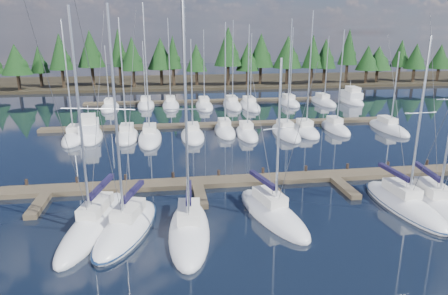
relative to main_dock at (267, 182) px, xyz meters
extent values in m
plane|color=black|center=(0.00, 12.64, -0.20)|extent=(260.00, 260.00, 0.00)
cube|color=black|center=(0.00, 72.64, 0.10)|extent=(220.00, 30.00, 0.60)
cube|color=brown|center=(0.00, 0.64, 0.00)|extent=(44.00, 2.00, 0.40)
cube|color=brown|center=(-18.00, -2.36, 0.00)|extent=(0.90, 4.00, 0.40)
cube|color=brown|center=(-12.00, -2.36, 0.00)|extent=(0.90, 4.00, 0.40)
cube|color=brown|center=(-6.00, -2.36, 0.00)|extent=(0.90, 4.00, 0.40)
cube|color=brown|center=(0.00, -2.36, 0.00)|extent=(0.90, 4.00, 0.40)
cube|color=brown|center=(6.00, -2.36, 0.00)|extent=(0.90, 4.00, 0.40)
cube|color=brown|center=(12.00, -2.36, 0.00)|extent=(0.90, 4.00, 0.40)
cylinder|color=black|center=(-20.00, 1.64, 0.25)|extent=(0.26, 0.26, 0.90)
cylinder|color=black|center=(-16.00, 1.64, 0.25)|extent=(0.26, 0.26, 0.90)
cylinder|color=black|center=(-12.00, 1.64, 0.25)|extent=(0.26, 0.26, 0.90)
cylinder|color=black|center=(-8.00, 1.64, 0.25)|extent=(0.26, 0.26, 0.90)
cylinder|color=black|center=(-4.00, 1.64, 0.25)|extent=(0.26, 0.26, 0.90)
cylinder|color=black|center=(0.00, 1.64, 0.25)|extent=(0.26, 0.26, 0.90)
cylinder|color=black|center=(4.00, 1.64, 0.25)|extent=(0.26, 0.26, 0.90)
cylinder|color=black|center=(8.00, 1.64, 0.25)|extent=(0.26, 0.26, 0.90)
cylinder|color=black|center=(12.00, 1.64, 0.25)|extent=(0.26, 0.26, 0.90)
cylinder|color=black|center=(16.00, 1.64, 0.25)|extent=(0.26, 0.26, 0.90)
cube|color=brown|center=(0.00, 22.64, 0.00)|extent=(50.00, 1.80, 0.40)
cube|color=brown|center=(0.00, 42.64, 0.00)|extent=(46.00, 1.80, 0.40)
ellipsoid|color=silver|center=(-13.41, -6.13, -0.05)|extent=(4.60, 10.82, 1.90)
cube|color=silver|center=(-13.29, -5.62, 1.15)|extent=(2.02, 3.58, 0.70)
cylinder|color=silver|center=(-13.52, -6.65, 7.30)|extent=(0.19, 0.19, 13.00)
cylinder|color=silver|center=(-13.03, -4.38, 1.90)|extent=(1.10, 4.56, 0.12)
cube|color=black|center=(-13.03, -4.38, 2.05)|extent=(1.28, 4.40, 0.30)
cylinder|color=silver|center=(-13.52, -6.65, 7.95)|extent=(2.15, 0.53, 0.07)
cylinder|color=#3F3F44|center=(-14.00, -8.86, 7.15)|extent=(0.99, 4.47, 13.31)
cylinder|color=#3F3F44|center=(-12.93, -3.92, 7.15)|extent=(1.22, 5.50, 13.31)
ellipsoid|color=silver|center=(-11.19, -7.00, -0.05)|extent=(4.99, 8.85, 1.90)
cube|color=silver|center=(-11.07, -6.60, 1.15)|extent=(2.19, 3.01, 0.70)
cylinder|color=silver|center=(-11.31, -7.41, 7.33)|extent=(0.20, 0.20, 13.07)
cylinder|color=silver|center=(-10.79, -5.63, 1.90)|extent=(1.16, 3.59, 0.12)
cube|color=black|center=(-10.79, -5.63, 2.05)|extent=(1.34, 3.49, 0.30)
cylinder|color=silver|center=(-11.31, -7.41, 7.99)|extent=(2.36, 0.76, 0.07)
cylinder|color=#3F3F44|center=(-11.82, -9.14, 7.18)|extent=(1.06, 3.51, 13.38)
cylinder|color=#3F3F44|center=(-10.68, -5.26, 7.18)|extent=(1.30, 4.32, 13.38)
ellipsoid|color=#0C1D3C|center=(-11.19, -7.00, 0.02)|extent=(5.19, 9.20, 0.18)
ellipsoid|color=silver|center=(-7.19, -7.91, -0.05)|extent=(3.26, 9.42, 1.90)
cube|color=silver|center=(-7.16, -7.45, 1.15)|extent=(1.64, 3.06, 0.70)
cylinder|color=silver|center=(-7.22, -8.37, 7.39)|extent=(0.17, 0.17, 13.18)
cylinder|color=silver|center=(-7.08, -6.34, 1.90)|extent=(0.41, 4.07, 0.12)
cube|color=black|center=(-7.08, -6.34, 2.05)|extent=(0.63, 3.90, 0.30)
cylinder|color=silver|center=(-7.22, -8.37, 8.04)|extent=(2.35, 0.24, 0.07)
cylinder|color=#3F3F44|center=(-7.37, -10.36, 7.24)|extent=(0.32, 4.00, 13.49)
cylinder|color=#3F3F44|center=(-7.05, -5.93, 7.24)|extent=(0.38, 4.92, 13.49)
ellipsoid|color=silver|center=(-1.24, -6.23, -0.05)|extent=(4.61, 9.21, 1.90)
cube|color=silver|center=(-1.35, -5.80, 1.15)|extent=(2.03, 3.09, 0.70)
cylinder|color=silver|center=(-1.13, -6.66, 5.80)|extent=(0.19, 0.19, 10.00)
cylinder|color=silver|center=(-1.61, -4.77, 1.90)|extent=(1.07, 3.81, 0.12)
cube|color=black|center=(-1.61, -4.77, 2.05)|extent=(1.25, 3.70, 0.30)
cylinder|color=silver|center=(-1.13, -6.66, 6.30)|extent=(2.20, 0.62, 0.07)
cylinder|color=#3F3F44|center=(-0.66, -8.51, 5.65)|extent=(0.97, 3.73, 10.31)
cylinder|color=#3F3F44|center=(-1.71, -4.38, 5.65)|extent=(1.19, 4.59, 10.32)
ellipsoid|color=silver|center=(8.81, -6.18, -0.05)|extent=(3.10, 9.30, 1.90)
cube|color=silver|center=(8.78, -5.72, 1.15)|extent=(1.60, 3.01, 0.70)
cylinder|color=silver|center=(8.83, -6.64, 6.47)|extent=(0.17, 0.17, 11.34)
cylinder|color=silver|center=(8.73, -4.62, 1.90)|extent=(0.32, 4.04, 0.12)
cube|color=black|center=(8.73, -4.62, 2.05)|extent=(0.54, 3.87, 0.30)
cylinder|color=silver|center=(8.83, -6.64, 7.03)|extent=(2.38, 0.19, 0.07)
cylinder|color=#3F3F44|center=(8.93, -8.61, 6.32)|extent=(0.23, 3.97, 11.65)
cylinder|color=#3F3F44|center=(8.71, -4.21, 6.32)|extent=(0.27, 4.89, 11.65)
ellipsoid|color=#0C1D3C|center=(8.81, -6.18, 0.02)|extent=(3.22, 9.67, 0.18)
ellipsoid|color=silver|center=(11.06, -6.49, -0.05)|extent=(4.32, 10.26, 1.90)
cube|color=silver|center=(11.14, -6.00, 1.15)|extent=(2.00, 3.39, 0.70)
cylinder|color=silver|center=(11.34, -4.82, 1.90)|extent=(0.83, 4.34, 0.12)
cube|color=black|center=(11.34, -4.82, 2.05)|extent=(1.03, 4.18, 0.30)
cylinder|color=#3F3F44|center=(11.41, -4.38, 7.16)|extent=(0.89, 5.23, 13.33)
ellipsoid|color=silver|center=(-19.47, 17.63, -0.05)|extent=(2.60, 7.71, 1.90)
cube|color=silver|center=(-19.47, 18.02, 1.15)|extent=(1.43, 2.47, 0.70)
cylinder|color=silver|center=(-19.47, 17.25, 7.28)|extent=(0.16, 0.16, 12.96)
ellipsoid|color=silver|center=(-13.24, 17.38, -0.05)|extent=(2.77, 7.44, 1.90)
cube|color=silver|center=(-13.24, 17.75, 1.15)|extent=(1.52, 2.38, 0.70)
cylinder|color=silver|center=(-13.24, 17.00, 7.37)|extent=(0.16, 0.16, 13.15)
ellipsoid|color=silver|center=(-10.44, 16.39, -0.05)|extent=(2.76, 9.51, 1.90)
cube|color=silver|center=(-10.44, 16.86, 1.15)|extent=(1.52, 3.04, 0.70)
cylinder|color=silver|center=(-10.44, 15.91, 8.14)|extent=(0.16, 0.16, 14.68)
ellipsoid|color=silver|center=(-5.25, 16.63, -0.05)|extent=(2.82, 7.96, 1.90)
cube|color=silver|center=(-5.25, 17.03, 1.15)|extent=(1.55, 2.55, 0.70)
cylinder|color=silver|center=(-5.25, 16.23, 6.19)|extent=(0.16, 0.16, 10.78)
ellipsoid|color=silver|center=(-0.95, 18.59, -0.05)|extent=(2.52, 8.05, 1.90)
cube|color=silver|center=(-0.95, 19.00, 1.15)|extent=(1.38, 2.58, 0.70)
cylinder|color=silver|center=(-0.95, 18.19, 7.15)|extent=(0.16, 0.16, 12.71)
ellipsoid|color=silver|center=(1.55, 16.53, -0.05)|extent=(2.46, 7.37, 1.90)
cube|color=silver|center=(1.55, 16.90, 1.15)|extent=(1.35, 2.36, 0.70)
cylinder|color=silver|center=(1.55, 16.16, 7.02)|extent=(0.16, 0.16, 12.44)
ellipsoid|color=silver|center=(6.58, 16.39, -0.05)|extent=(2.69, 8.94, 1.90)
cube|color=silver|center=(6.58, 16.84, 1.15)|extent=(1.48, 2.86, 0.70)
cylinder|color=silver|center=(6.58, 15.94, 7.35)|extent=(0.16, 0.16, 13.10)
ellipsoid|color=silver|center=(9.30, 16.82, -0.05)|extent=(2.81, 7.34, 1.90)
cube|color=silver|center=(9.30, 17.19, 1.15)|extent=(1.55, 2.35, 0.70)
cylinder|color=silver|center=(9.30, 16.45, 7.82)|extent=(0.16, 0.16, 14.05)
ellipsoid|color=silver|center=(13.81, 17.77, -0.05)|extent=(2.43, 7.81, 1.90)
cube|color=silver|center=(13.81, 18.16, 1.15)|extent=(1.34, 2.50, 0.70)
cylinder|color=silver|center=(13.81, 17.38, 6.75)|extent=(0.16, 0.16, 11.91)
ellipsoid|color=silver|center=(20.85, 16.81, -0.05)|extent=(2.60, 9.09, 1.90)
cube|color=silver|center=(20.85, 17.26, 1.15)|extent=(1.43, 2.91, 0.70)
cylinder|color=silver|center=(20.85, 16.35, 5.41)|extent=(0.16, 0.16, 9.22)
ellipsoid|color=silver|center=(-17.81, 37.94, -0.05)|extent=(2.89, 8.58, 1.90)
cube|color=silver|center=(-17.81, 38.37, 1.15)|extent=(1.59, 2.75, 0.70)
cylinder|color=silver|center=(-17.81, 37.51, 5.55)|extent=(0.16, 0.16, 9.50)
ellipsoid|color=silver|center=(-11.85, 39.57, -0.05)|extent=(2.92, 8.31, 1.90)
cube|color=silver|center=(-11.85, 39.98, 1.15)|extent=(1.61, 2.66, 0.70)
cylinder|color=silver|center=(-11.85, 39.15, 5.87)|extent=(0.16, 0.16, 10.15)
ellipsoid|color=silver|center=(-7.53, 38.72, -0.05)|extent=(2.89, 10.32, 1.90)
cube|color=silver|center=(-7.53, 39.24, 1.15)|extent=(1.59, 3.30, 0.70)
cylinder|color=silver|center=(-7.53, 38.21, 7.71)|extent=(0.16, 0.16, 13.83)
ellipsoid|color=silver|center=(-1.79, 37.21, -0.05)|extent=(2.88, 9.68, 1.90)
cube|color=silver|center=(-1.79, 37.69, 1.15)|extent=(1.58, 3.10, 0.70)
cylinder|color=silver|center=(-1.79, 36.72, 6.77)|extent=(0.16, 0.16, 11.95)
ellipsoid|color=silver|center=(3.20, 37.67, -0.05)|extent=(2.90, 10.67, 1.90)
cube|color=silver|center=(3.20, 38.21, 1.15)|extent=(1.59, 3.41, 0.70)
cylinder|color=silver|center=(3.20, 37.14, 7.58)|extent=(0.16, 0.16, 13.56)
ellipsoid|color=silver|center=(6.06, 36.20, -0.05)|extent=(2.99, 10.64, 1.90)
cube|color=silver|center=(6.06, 36.73, 1.15)|extent=(1.64, 3.40, 0.70)
cylinder|color=silver|center=(6.06, 35.66, 6.52)|extent=(0.16, 0.16, 11.45)
ellipsoid|color=silver|center=(13.79, 38.21, -0.05)|extent=(2.99, 8.58, 1.90)
cube|color=silver|center=(13.79, 38.64, 1.15)|extent=(1.64, 2.75, 0.70)
cylinder|color=silver|center=(13.79, 37.78, 6.98)|extent=(0.16, 0.16, 12.38)
ellipsoid|color=silver|center=(20.29, 38.19, -0.05)|extent=(2.75, 10.30, 1.90)
cube|color=silver|center=(20.29, 38.71, 1.15)|extent=(1.51, 3.30, 0.70)
cylinder|color=silver|center=(20.29, 37.68, 6.27)|extent=(0.16, 0.16, 10.95)
ellipsoid|color=silver|center=(-17.88, 18.85, -0.10)|extent=(4.37, 9.64, 1.86)
cube|color=silver|center=(-17.88, 18.85, 1.14)|extent=(3.02, 5.39, 1.24)
cube|color=silver|center=(-17.81, 18.38, 2.17)|extent=(2.14, 3.46, 0.93)
cylinder|color=silver|center=(-18.01, 19.77, 2.79)|extent=(0.09, 0.09, 1.65)
ellipsoid|color=silver|center=(25.98, 38.78, -0.10)|extent=(3.91, 9.75, 1.91)
cube|color=silver|center=(25.98, 38.78, 1.17)|extent=(2.78, 5.41, 1.27)
cube|color=silver|center=(25.94, 38.31, 2.23)|extent=(2.00, 3.46, 0.95)
cylinder|color=silver|center=(26.05, 39.73, 2.87)|extent=(0.09, 0.09, 1.70)
cylinder|color=black|center=(-39.44, 60.33, 2.04)|extent=(0.70, 0.70, 3.28)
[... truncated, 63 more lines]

